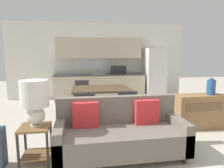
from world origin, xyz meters
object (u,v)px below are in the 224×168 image
(dining_chair_near_left, at_px, (84,110))
(table_lamp, at_px, (35,99))
(dining_table, at_px, (101,91))
(dining_chair_far_left, at_px, (82,93))
(dining_chair_near_right, at_px, (126,107))
(side_table, at_px, (35,138))
(credenza, at_px, (198,111))
(couch, at_px, (120,133))
(refrigerator, at_px, (154,73))
(vase, at_px, (211,87))

(dining_chair_near_left, bearing_deg, table_lamp, 48.25)
(dining_table, height_order, table_lamp, table_lamp)
(dining_chair_far_left, relative_size, dining_chair_near_right, 1.00)
(dining_chair_far_left, bearing_deg, side_table, -104.40)
(side_table, xyz_separation_m, credenza, (3.17, 0.90, -0.00))
(couch, bearing_deg, refrigerator, 62.11)
(refrigerator, height_order, vase, refrigerator)
(couch, bearing_deg, dining_chair_near_left, 118.16)
(vase, bearing_deg, dining_chair_near_right, 174.16)
(refrigerator, relative_size, side_table, 3.26)
(credenza, bearing_deg, table_lamp, -164.57)
(refrigerator, distance_m, side_table, 5.25)
(dining_table, xyz_separation_m, credenza, (2.01, -0.97, -0.34))
(refrigerator, bearing_deg, table_lamp, -130.19)
(vase, bearing_deg, dining_table, 156.07)
(credenza, distance_m, dining_chair_near_right, 1.58)
(dining_table, relative_size, vase, 3.95)
(dining_chair_far_left, bearing_deg, dining_chair_near_right, -62.11)
(refrigerator, xyz_separation_m, vase, (0.05, -3.13, -0.01))
(dining_table, bearing_deg, dining_chair_near_right, -61.66)
(couch, xyz_separation_m, dining_chair_near_left, (-0.53, 0.99, 0.13))
(vase, relative_size, dining_chair_far_left, 0.41)
(side_table, relative_size, dining_chair_near_right, 0.66)
(credenza, bearing_deg, dining_chair_far_left, 142.99)
(dining_chair_far_left, bearing_deg, couch, -78.41)
(table_lamp, height_order, vase, table_lamp)
(dining_chair_near_left, relative_size, dining_chair_near_right, 1.00)
(refrigerator, height_order, dining_chair_near_right, refrigerator)
(dining_table, distance_m, table_lamp, 2.18)
(dining_table, relative_size, credenza, 1.34)
(dining_table, distance_m, couch, 1.88)
(dining_chair_far_left, distance_m, dining_chair_near_right, 1.90)
(credenza, relative_size, dining_chair_far_left, 1.22)
(dining_chair_far_left, bearing_deg, credenza, -36.53)
(refrigerator, bearing_deg, dining_chair_near_left, -131.41)
(dining_table, distance_m, dining_chair_far_left, 1.01)
(refrigerator, relative_size, dining_chair_far_left, 2.14)
(side_table, height_order, vase, vase)
(dining_chair_far_left, bearing_deg, refrigerator, 25.85)
(dining_chair_near_left, xyz_separation_m, dining_chair_far_left, (-0.01, 1.73, 0.00))
(vase, height_order, dining_chair_near_left, vase)
(couch, distance_m, side_table, 1.26)
(dining_chair_far_left, bearing_deg, dining_chair_near_left, -89.33)
(table_lamp, height_order, dining_chair_far_left, table_lamp)
(side_table, xyz_separation_m, table_lamp, (0.02, 0.03, 0.58))
(dining_chair_near_left, bearing_deg, refrigerator, -136.92)
(dining_table, xyz_separation_m, couch, (0.10, -1.84, -0.36))
(dining_chair_far_left, bearing_deg, dining_table, -62.98)
(refrigerator, distance_m, dining_table, 3.07)
(table_lamp, bearing_deg, dining_table, 57.92)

